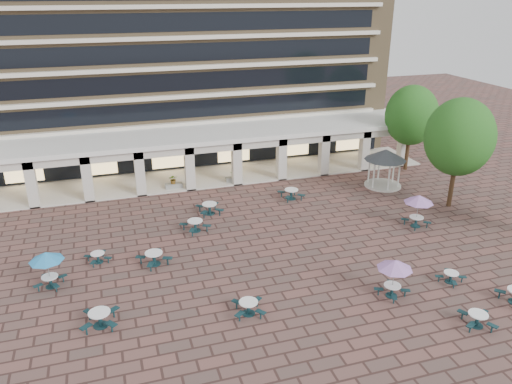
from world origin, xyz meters
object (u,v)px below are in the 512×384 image
picnic_table_0 (100,318)px  picnic_table_1 (248,306)px  gazebo (385,159)px  planter_right (234,178)px  picnic_table_2 (477,318)px  planter_left (174,183)px

picnic_table_0 → picnic_table_1: 7.79m
picnic_table_1 → gazebo: (16.81, 14.50, 2.07)m
planter_right → picnic_table_2: bearing=-74.3°
gazebo → planter_right: bearing=158.7°
picnic_table_0 → picnic_table_2: (18.77, -5.87, -0.06)m
picnic_table_1 → planter_right: (4.38, 19.34, -0.05)m
picnic_table_0 → planter_left: bearing=77.0°
picnic_table_2 → gazebo: bearing=91.8°
picnic_table_0 → picnic_table_2: size_ratio=1.03×
picnic_table_1 → picnic_table_2: picnic_table_1 is taller
gazebo → planter_left: 18.64m
planter_left → planter_right: (5.46, -0.00, -0.16)m
picnic_table_1 → planter_left: (-1.08, 19.34, 0.11)m
picnic_table_0 → gazebo: gazebo is taller
picnic_table_0 → gazebo: size_ratio=0.58×
picnic_table_2 → picnic_table_1: bearing=176.1°
picnic_table_1 → picnic_table_2: 11.99m
picnic_table_0 → picnic_table_1: bearing=-2.6°
picnic_table_2 → gazebo: 20.01m
planter_right → picnic_table_0: bearing=-123.8°
planter_left → planter_right: size_ratio=1.00×
picnic_table_1 → gazebo: size_ratio=0.53×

